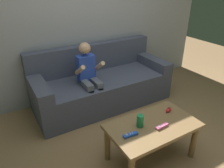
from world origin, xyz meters
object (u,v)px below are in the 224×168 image
Objects in this scene: game_remote_pink_near_edge at (162,126)px; game_remote_blue_far_corner at (130,135)px; couch at (101,84)px; person_seated_on_couch at (89,75)px; coffee_table at (152,130)px; soda_can at (140,121)px; nunchuk_red at (169,110)px.

game_remote_blue_far_corner is at bearing 171.38° from game_remote_pink_near_edge.
game_remote_blue_far_corner is (-0.37, -1.29, 0.15)m from couch.
person_seated_on_couch reaches higher than couch.
game_remote_blue_far_corner is (-0.32, 0.05, 0.00)m from game_remote_pink_near_edge.
game_remote_pink_near_edge is at bearing -62.01° from coffee_table.
couch is at bearing 79.98° from soda_can.
game_remote_blue_far_corner is (-0.57, -0.12, -0.01)m from nunchuk_red.
couch is 19.29× the size of nunchuk_red.
coffee_table is 0.30m from game_remote_blue_far_corner.
coffee_table is at bearing -18.03° from soda_can.
person_seated_on_couch is at bearing -145.26° from couch.
coffee_table is at bearing 117.99° from game_remote_pink_near_edge.
game_remote_pink_near_edge is at bearing -92.07° from couch.
soda_can reaches higher than coffee_table.
couch reaches higher than coffee_table.
couch is at bearing 34.74° from person_seated_on_couch.
person_seated_on_couch is 9.62× the size of nunchuk_red.
coffee_table is 6.11× the size of game_remote_blue_far_corner.
coffee_table is at bearing -81.40° from person_seated_on_couch.
nunchuk_red reaches higher than game_remote_pink_near_edge.
person_seated_on_couch is (-0.25, -0.18, 0.27)m from couch.
coffee_table is 0.12m from game_remote_pink_near_edge.
couch is 13.58× the size of game_remote_pink_near_edge.
person_seated_on_couch is 1.12m from game_remote_blue_far_corner.
couch is 2.22× the size of coffee_table.
nunchuk_red is at bearing -80.48° from couch.
game_remote_pink_near_edge is (0.21, -1.16, -0.12)m from person_seated_on_couch.
person_seated_on_couch reaches higher than soda_can.
game_remote_blue_far_corner is at bearing -168.18° from nunchuk_red.
soda_can reaches higher than nunchuk_red.
couch reaches higher than game_remote_pink_near_edge.
couch reaches higher than nunchuk_red.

